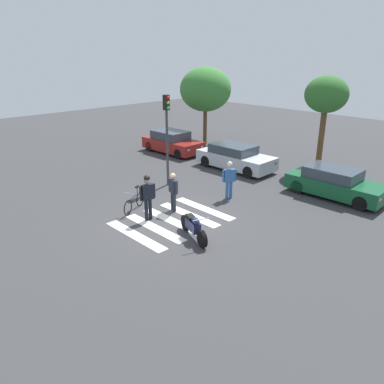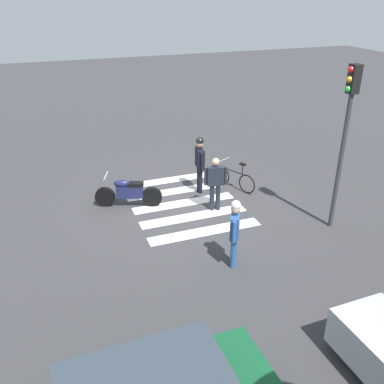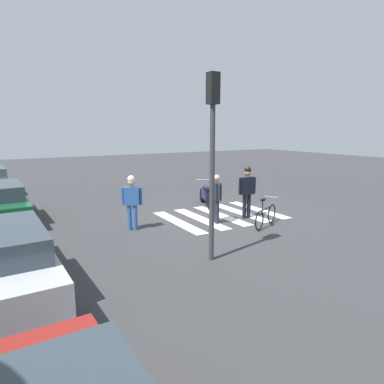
{
  "view_description": "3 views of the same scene",
  "coord_description": "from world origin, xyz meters",
  "px_view_note": "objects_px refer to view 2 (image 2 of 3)",
  "views": [
    {
      "loc": [
        10.34,
        -8.9,
        6.33
      ],
      "look_at": [
        0.23,
        0.87,
        1.06
      ],
      "focal_mm": 35.31,
      "sensor_mm": 36.0,
      "label": 1
    },
    {
      "loc": [
        3.78,
        11.01,
        6.08
      ],
      "look_at": [
        0.23,
        1.37,
        1.05
      ],
      "focal_mm": 39.51,
      "sensor_mm": 36.0,
      "label": 2
    },
    {
      "loc": [
        -10.0,
        7.16,
        3.19
      ],
      "look_at": [
        0.7,
        0.83,
        0.85
      ],
      "focal_mm": 31.84,
      "sensor_mm": 36.0,
      "label": 3
    }
  ],
  "objects_px": {
    "officer_on_foot": "(215,181)",
    "officer_by_motorcycle": "(200,160)",
    "police_motorcycle": "(129,192)",
    "traffic_light_pole": "(346,124)",
    "pedestrian_bystander": "(235,229)",
    "leaning_bicycle": "(234,178)"
  },
  "relations": [
    {
      "from": "police_motorcycle",
      "to": "officer_on_foot",
      "type": "bearing_deg",
      "value": 154.44
    },
    {
      "from": "leaning_bicycle",
      "to": "traffic_light_pole",
      "type": "relative_size",
      "value": 0.35
    },
    {
      "from": "police_motorcycle",
      "to": "traffic_light_pole",
      "type": "relative_size",
      "value": 0.44
    },
    {
      "from": "leaning_bicycle",
      "to": "pedestrian_bystander",
      "type": "relative_size",
      "value": 0.89
    },
    {
      "from": "pedestrian_bystander",
      "to": "traffic_light_pole",
      "type": "xyz_separation_m",
      "value": [
        -3.35,
        -0.76,
        1.95
      ]
    },
    {
      "from": "leaning_bicycle",
      "to": "officer_by_motorcycle",
      "type": "height_order",
      "value": "officer_by_motorcycle"
    },
    {
      "from": "leaning_bicycle",
      "to": "traffic_light_pole",
      "type": "xyz_separation_m",
      "value": [
        -1.48,
        3.15,
        2.59
      ]
    },
    {
      "from": "police_motorcycle",
      "to": "leaning_bicycle",
      "type": "xyz_separation_m",
      "value": [
        -3.55,
        -0.02,
        -0.09
      ]
    },
    {
      "from": "leaning_bicycle",
      "to": "pedestrian_bystander",
      "type": "bearing_deg",
      "value": 64.38
    },
    {
      "from": "leaning_bicycle",
      "to": "officer_on_foot",
      "type": "xyz_separation_m",
      "value": [
        1.19,
        1.15,
        0.58
      ]
    },
    {
      "from": "officer_on_foot",
      "to": "officer_by_motorcycle",
      "type": "distance_m",
      "value": 1.32
    },
    {
      "from": "officer_by_motorcycle",
      "to": "pedestrian_bystander",
      "type": "xyz_separation_m",
      "value": [
        0.7,
        4.06,
        -0.09
      ]
    },
    {
      "from": "officer_by_motorcycle",
      "to": "officer_on_foot",
      "type": "bearing_deg",
      "value": 89.3
    },
    {
      "from": "traffic_light_pole",
      "to": "officer_by_motorcycle",
      "type": "bearing_deg",
      "value": -51.32
    },
    {
      "from": "police_motorcycle",
      "to": "officer_on_foot",
      "type": "relative_size",
      "value": 1.18
    },
    {
      "from": "officer_on_foot",
      "to": "traffic_light_pole",
      "type": "distance_m",
      "value": 3.89
    },
    {
      "from": "officer_by_motorcycle",
      "to": "police_motorcycle",
      "type": "bearing_deg",
      "value": 4.36
    },
    {
      "from": "officer_on_foot",
      "to": "pedestrian_bystander",
      "type": "distance_m",
      "value": 2.84
    },
    {
      "from": "officer_on_foot",
      "to": "pedestrian_bystander",
      "type": "bearing_deg",
      "value": 76.01
    },
    {
      "from": "police_motorcycle",
      "to": "traffic_light_pole",
      "type": "distance_m",
      "value": 6.43
    },
    {
      "from": "leaning_bicycle",
      "to": "pedestrian_bystander",
      "type": "xyz_separation_m",
      "value": [
        1.87,
        3.9,
        0.65
      ]
    },
    {
      "from": "officer_by_motorcycle",
      "to": "pedestrian_bystander",
      "type": "height_order",
      "value": "officer_by_motorcycle"
    }
  ]
}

